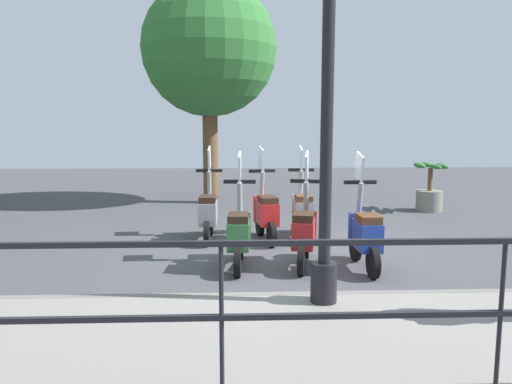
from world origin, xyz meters
TOP-DOWN VIEW (x-y plane):
  - ground_plane at (0.00, 0.00)m, footprint 28.00×28.00m
  - promenade_walkway at (-3.15, 0.00)m, footprint 2.20×20.00m
  - fence_railing at (-4.20, -0.00)m, footprint 0.04×16.03m
  - lamp_post_near at (-2.40, -0.07)m, footprint 0.26×0.90m
  - tree_distant at (4.83, 1.41)m, footprint 3.16×3.16m
  - potted_palm at (3.48, -3.44)m, footprint 1.06×0.66m
  - scooter_near_0 at (-0.81, -0.89)m, footprint 1.23×0.44m
  - scooter_near_1 at (-0.66, -0.11)m, footprint 1.22×0.49m
  - scooter_near_2 at (-0.69, 0.76)m, footprint 1.23×0.44m
  - scooter_far_0 at (0.97, -0.31)m, footprint 1.23×0.44m
  - scooter_far_1 at (0.82, 0.32)m, footprint 1.23×0.47m
  - scooter_far_2 at (0.91, 1.25)m, footprint 1.23×0.44m

SIDE VIEW (x-z plane):
  - ground_plane at x=0.00m, z-range 0.00..0.00m
  - promenade_walkway at x=-3.15m, z-range 0.00..0.15m
  - potted_palm at x=3.48m, z-range -0.08..0.97m
  - scooter_near_0 at x=-0.81m, z-range -0.29..1.25m
  - scooter_near_1 at x=-0.66m, z-range -0.29..1.25m
  - scooter_near_2 at x=-0.69m, z-range -0.29..1.25m
  - scooter_far_0 at x=0.97m, z-range -0.29..1.25m
  - scooter_far_1 at x=0.82m, z-range -0.29..1.25m
  - scooter_far_2 at x=0.91m, z-range -0.29..1.25m
  - fence_railing at x=-4.20m, z-range 0.38..1.44m
  - lamp_post_near at x=-2.40m, z-range -0.09..3.95m
  - tree_distant at x=4.83m, z-range 1.01..6.23m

